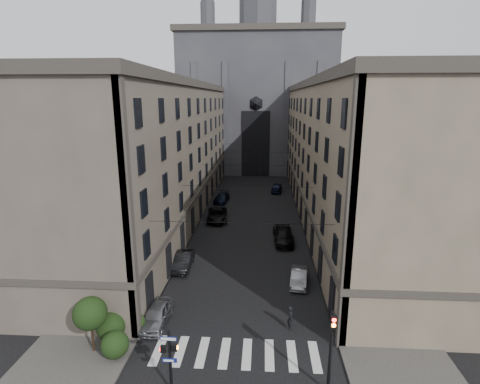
% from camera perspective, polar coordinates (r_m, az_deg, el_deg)
% --- Properties ---
extents(sidewalk_left, '(7.00, 80.00, 0.15)m').
position_cam_1_polar(sidewalk_left, '(56.43, -9.03, -3.10)').
color(sidewalk_left, '#383533').
rests_on(sidewalk_left, ground).
extents(sidewalk_right, '(7.00, 80.00, 0.15)m').
position_cam_1_polar(sidewalk_right, '(55.82, 12.56, -3.45)').
color(sidewalk_right, '#383533').
rests_on(sidewalk_right, ground).
extents(zebra_crossing, '(11.00, 3.20, 0.01)m').
position_cam_1_polar(zebra_crossing, '(27.26, -0.65, -23.35)').
color(zebra_crossing, beige).
rests_on(zebra_crossing, ground).
extents(building_left, '(13.60, 60.60, 18.85)m').
position_cam_1_polar(building_left, '(55.17, -12.41, 6.23)').
color(building_left, '#4D443B').
rests_on(building_left, ground).
extents(building_right, '(13.60, 60.60, 18.85)m').
position_cam_1_polar(building_right, '(54.38, 16.15, 5.89)').
color(building_right, brown).
rests_on(building_right, ground).
extents(gothic_tower, '(35.00, 23.00, 58.00)m').
position_cam_1_polar(gothic_tower, '(91.56, 2.62, 14.84)').
color(gothic_tower, '#2D2D33').
rests_on(gothic_tower, ground).
extents(pedestrian_signal_left, '(1.02, 0.38, 4.00)m').
position_cam_1_polar(pedestrian_signal_left, '(23.59, -10.67, -23.36)').
color(pedestrian_signal_left, black).
rests_on(pedestrian_signal_left, ground).
extents(traffic_light_right, '(0.34, 0.50, 5.20)m').
position_cam_1_polar(traffic_light_right, '(23.12, 13.74, -21.44)').
color(traffic_light_right, black).
rests_on(traffic_light_right, ground).
extents(shrub_cluster, '(3.90, 4.40, 3.90)m').
position_cam_1_polar(shrub_cluster, '(28.13, -19.69, -18.51)').
color(shrub_cluster, black).
rests_on(shrub_cluster, sidewalk_left).
extents(tram_wires, '(14.00, 60.00, 0.43)m').
position_cam_1_polar(tram_wires, '(53.07, 1.74, 3.96)').
color(tram_wires, black).
rests_on(tram_wires, ground).
extents(car_left_near, '(1.87, 4.46, 1.51)m').
position_cam_1_polar(car_left_near, '(30.26, -12.60, -17.81)').
color(car_left_near, gray).
rests_on(car_left_near, ground).
extents(car_left_midnear, '(1.75, 4.75, 1.55)m').
position_cam_1_polar(car_left_midnear, '(38.46, -8.65, -10.34)').
color(car_left_midnear, black).
rests_on(car_left_midnear, ground).
extents(car_left_midfar, '(3.21, 6.10, 1.64)m').
position_cam_1_polar(car_left_midfar, '(52.23, -3.49, -3.50)').
color(car_left_midfar, black).
rests_on(car_left_midfar, ground).
extents(car_left_far, '(2.61, 5.16, 1.44)m').
position_cam_1_polar(car_left_far, '(61.35, -2.81, -0.91)').
color(car_left_far, black).
rests_on(car_left_far, ground).
extents(car_right_near, '(1.94, 4.24, 1.35)m').
position_cam_1_polar(car_right_near, '(35.53, 8.95, -12.69)').
color(car_right_near, gray).
rests_on(car_right_near, ground).
extents(car_right_midnear, '(2.44, 5.04, 1.38)m').
position_cam_1_polar(car_right_midnear, '(45.56, 6.61, -6.42)').
color(car_right_midnear, black).
rests_on(car_right_midnear, ground).
extents(car_right_midfar, '(2.27, 5.34, 1.54)m').
position_cam_1_polar(car_right_midfar, '(44.50, 6.68, -6.82)').
color(car_right_midfar, black).
rests_on(car_right_midfar, ground).
extents(car_right_far, '(2.32, 4.73, 1.55)m').
position_cam_1_polar(car_right_far, '(68.10, 5.62, 0.61)').
color(car_right_far, black).
rests_on(car_right_far, ground).
extents(pedestrian, '(0.45, 0.67, 1.82)m').
position_cam_1_polar(pedestrian, '(29.23, 7.70, -18.45)').
color(pedestrian, black).
rests_on(pedestrian, ground).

